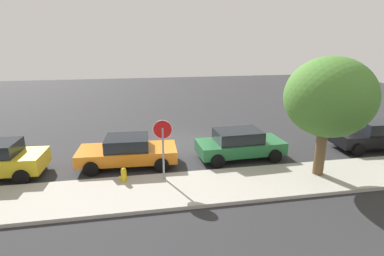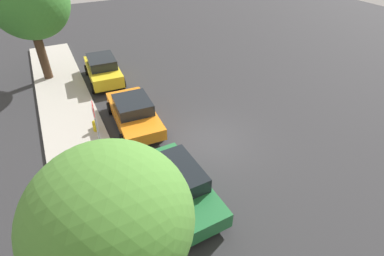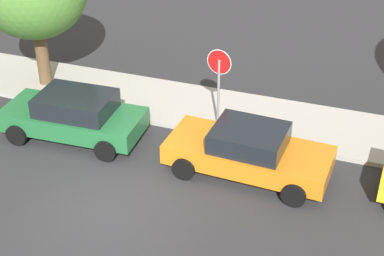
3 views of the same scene
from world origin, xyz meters
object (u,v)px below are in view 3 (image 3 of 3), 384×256
object	(u,v)px
stop_sign	(219,76)
parked_car_green	(74,115)
fire_hydrant	(268,128)
parked_car_orange	(248,151)

from	to	relation	value
stop_sign	parked_car_green	bearing A→B (deg)	-153.89
stop_sign	fire_hydrant	xyz separation A→B (m)	(1.59, -0.07, -1.44)
parked_car_green	fire_hydrant	bearing A→B (deg)	18.47
stop_sign	fire_hydrant	bearing A→B (deg)	-2.46
stop_sign	fire_hydrant	distance (m)	2.15
parked_car_orange	fire_hydrant	distance (m)	1.91
stop_sign	parked_car_orange	xyz separation A→B (m)	(1.46, -1.94, -1.09)
parked_car_orange	parked_car_green	size ratio (longest dim) A/B	1.06
stop_sign	parked_car_green	size ratio (longest dim) A/B	0.62
fire_hydrant	stop_sign	bearing A→B (deg)	177.54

